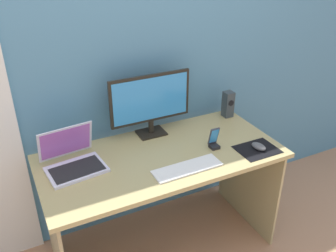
{
  "coord_description": "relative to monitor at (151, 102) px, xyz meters",
  "views": [
    {
      "loc": [
        -0.79,
        -1.69,
        1.95
      ],
      "look_at": [
        0.03,
        -0.02,
        0.95
      ],
      "focal_mm": 39.24,
      "sensor_mm": 36.0,
      "label": 1
    }
  ],
  "objects": [
    {
      "name": "phone_in_dock",
      "position": [
        0.28,
        -0.33,
        -0.18
      ],
      "size": [
        0.06,
        0.06,
        0.14
      ],
      "color": "black",
      "rests_on": "desk"
    },
    {
      "name": "keyboard_external",
      "position": [
        0.02,
        -0.46,
        -0.23
      ],
      "size": [
        0.41,
        0.13,
        0.01
      ],
      "primitive_type": "cube",
      "rotation": [
        0.0,
        0.0,
        0.01
      ],
      "color": "white",
      "rests_on": "desk"
    },
    {
      "name": "desk",
      "position": [
        -0.05,
        -0.26,
        -0.39
      ],
      "size": [
        1.46,
        0.7,
        0.76
      ],
      "color": "tan",
      "rests_on": "ground_plane"
    },
    {
      "name": "speaker_right",
      "position": [
        0.6,
        -0.01,
        -0.14
      ],
      "size": [
        0.07,
        0.07,
        0.19
      ],
      "color": "#313B40",
      "rests_on": "desk"
    },
    {
      "name": "mouse",
      "position": [
        0.51,
        -0.48,
        -0.21
      ],
      "size": [
        0.08,
        0.11,
        0.04
      ],
      "primitive_type": "ellipsoid",
      "rotation": [
        0.0,
        0.0,
        0.2
      ],
      "color": "#505053",
      "rests_on": "mousepad"
    },
    {
      "name": "ground_plane",
      "position": [
        -0.05,
        -0.26,
        -0.99
      ],
      "size": [
        8.0,
        8.0,
        0.0
      ],
      "primitive_type": "plane",
      "color": "tan"
    },
    {
      "name": "mousepad",
      "position": [
        0.5,
        -0.47,
        -0.23
      ],
      "size": [
        0.25,
        0.2,
        0.0
      ],
      "primitive_type": "cube",
      "color": "black",
      "rests_on": "desk"
    },
    {
      "name": "laptop",
      "position": [
        -0.56,
        -0.16,
        -0.18
      ],
      "size": [
        0.35,
        0.32,
        0.22
      ],
      "color": "silver",
      "rests_on": "desk"
    },
    {
      "name": "wall_back",
      "position": [
        -0.05,
        0.17,
        0.26
      ],
      "size": [
        6.0,
        0.04,
        2.5
      ],
      "primitive_type": "cube",
      "color": "teal",
      "rests_on": "ground_plane"
    },
    {
      "name": "monitor",
      "position": [
        0.0,
        0.0,
        0.0
      ],
      "size": [
        0.54,
        0.14,
        0.41
      ],
      "color": "black",
      "rests_on": "desk"
    }
  ]
}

